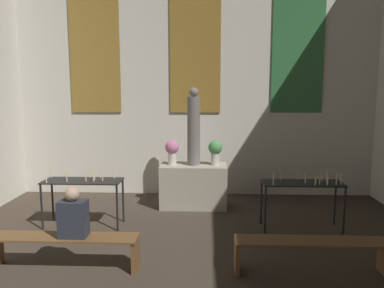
{
  "coord_description": "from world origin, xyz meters",
  "views": [
    {
      "loc": [
        0.27,
        2.97,
        2.37
      ],
      "look_at": [
        0.0,
        9.57,
        1.41
      ],
      "focal_mm": 35.0,
      "sensor_mm": 36.0,
      "label": 1
    }
  ],
  "objects_px": {
    "candle_rack_left": "(83,186)",
    "candle_rack_right": "(302,188)",
    "statue": "(194,129)",
    "pew_back_right": "(311,249)",
    "person_seated": "(73,215)",
    "flower_vase_right": "(215,150)",
    "flower_vase_left": "(172,150)",
    "pew_back_left": "(64,245)",
    "altar": "(194,186)"
  },
  "relations": [
    {
      "from": "flower_vase_left",
      "to": "pew_back_left",
      "type": "xyz_separation_m",
      "value": [
        -1.19,
        -2.75,
        -0.84
      ]
    },
    {
      "from": "statue",
      "to": "candle_rack_right",
      "type": "xyz_separation_m",
      "value": [
        1.89,
        -1.18,
        -0.88
      ]
    },
    {
      "from": "altar",
      "to": "candle_rack_right",
      "type": "xyz_separation_m",
      "value": [
        1.89,
        -1.18,
        0.29
      ]
    },
    {
      "from": "pew_back_left",
      "to": "statue",
      "type": "bearing_deg",
      "value": 59.55
    },
    {
      "from": "altar",
      "to": "flower_vase_right",
      "type": "height_order",
      "value": "flower_vase_right"
    },
    {
      "from": "statue",
      "to": "flower_vase_left",
      "type": "bearing_deg",
      "value": 180.0
    },
    {
      "from": "statue",
      "to": "pew_back_left",
      "type": "distance_m",
      "value": 3.44
    },
    {
      "from": "flower_vase_right",
      "to": "person_seated",
      "type": "xyz_separation_m",
      "value": [
        -1.91,
        -2.75,
        -0.43
      ]
    },
    {
      "from": "flower_vase_left",
      "to": "pew_back_left",
      "type": "relative_size",
      "value": 0.25
    },
    {
      "from": "altar",
      "to": "flower_vase_right",
      "type": "xyz_separation_m",
      "value": [
        0.43,
        0.0,
        0.74
      ]
    },
    {
      "from": "statue",
      "to": "pew_back_right",
      "type": "bearing_deg",
      "value": -59.55
    },
    {
      "from": "statue",
      "to": "flower_vase_right",
      "type": "height_order",
      "value": "statue"
    },
    {
      "from": "statue",
      "to": "flower_vase_right",
      "type": "distance_m",
      "value": 0.61
    },
    {
      "from": "flower_vase_left",
      "to": "pew_back_left",
      "type": "distance_m",
      "value": 3.11
    },
    {
      "from": "altar",
      "to": "flower_vase_left",
      "type": "bearing_deg",
      "value": 180.0
    },
    {
      "from": "flower_vase_left",
      "to": "flower_vase_right",
      "type": "xyz_separation_m",
      "value": [
        0.87,
        0.0,
        0.0
      ]
    },
    {
      "from": "statue",
      "to": "person_seated",
      "type": "distance_m",
      "value": 3.24
    },
    {
      "from": "candle_rack_left",
      "to": "pew_back_right",
      "type": "height_order",
      "value": "candle_rack_left"
    },
    {
      "from": "candle_rack_right",
      "to": "pew_back_left",
      "type": "xyz_separation_m",
      "value": [
        -3.51,
        -1.57,
        -0.39
      ]
    },
    {
      "from": "altar",
      "to": "flower_vase_right",
      "type": "relative_size",
      "value": 2.68
    },
    {
      "from": "candle_rack_right",
      "to": "flower_vase_right",
      "type": "bearing_deg",
      "value": 140.95
    },
    {
      "from": "candle_rack_left",
      "to": "pew_back_left",
      "type": "relative_size",
      "value": 0.69
    },
    {
      "from": "flower_vase_right",
      "to": "pew_back_right",
      "type": "xyz_separation_m",
      "value": [
        1.19,
        -2.75,
        -0.84
      ]
    },
    {
      "from": "candle_rack_left",
      "to": "flower_vase_right",
      "type": "bearing_deg",
      "value": 26.9
    },
    {
      "from": "candle_rack_left",
      "to": "person_seated",
      "type": "distance_m",
      "value": 1.63
    },
    {
      "from": "altar",
      "to": "statue",
      "type": "relative_size",
      "value": 0.86
    },
    {
      "from": "statue",
      "to": "pew_back_left",
      "type": "relative_size",
      "value": 0.79
    },
    {
      "from": "altar",
      "to": "pew_back_right",
      "type": "xyz_separation_m",
      "value": [
        1.62,
        -2.75,
        -0.11
      ]
    },
    {
      "from": "flower_vase_left",
      "to": "candle_rack_right",
      "type": "distance_m",
      "value": 2.64
    },
    {
      "from": "candle_rack_right",
      "to": "pew_back_right",
      "type": "distance_m",
      "value": 1.64
    },
    {
      "from": "pew_back_left",
      "to": "person_seated",
      "type": "relative_size",
      "value": 2.91
    },
    {
      "from": "altar",
      "to": "person_seated",
      "type": "bearing_deg",
      "value": -118.27
    },
    {
      "from": "statue",
      "to": "pew_back_right",
      "type": "relative_size",
      "value": 0.79
    },
    {
      "from": "altar",
      "to": "candle_rack_right",
      "type": "relative_size",
      "value": 0.99
    },
    {
      "from": "flower_vase_left",
      "to": "person_seated",
      "type": "relative_size",
      "value": 0.74
    },
    {
      "from": "candle_rack_left",
      "to": "flower_vase_left",
      "type": "bearing_deg",
      "value": 39.04
    },
    {
      "from": "flower_vase_right",
      "to": "pew_back_right",
      "type": "height_order",
      "value": "flower_vase_right"
    },
    {
      "from": "flower_vase_right",
      "to": "candle_rack_left",
      "type": "relative_size",
      "value": 0.37
    },
    {
      "from": "candle_rack_right",
      "to": "pew_back_right",
      "type": "bearing_deg",
      "value": -99.7
    },
    {
      "from": "pew_back_right",
      "to": "statue",
      "type": "bearing_deg",
      "value": 120.45
    },
    {
      "from": "flower_vase_right",
      "to": "candle_rack_right",
      "type": "height_order",
      "value": "flower_vase_right"
    },
    {
      "from": "altar",
      "to": "flower_vase_left",
      "type": "height_order",
      "value": "flower_vase_left"
    },
    {
      "from": "candle_rack_left",
      "to": "candle_rack_right",
      "type": "height_order",
      "value": "candle_rack_right"
    },
    {
      "from": "person_seated",
      "to": "candle_rack_left",
      "type": "bearing_deg",
      "value": 104.27
    },
    {
      "from": "altar",
      "to": "pew_back_left",
      "type": "relative_size",
      "value": 0.68
    },
    {
      "from": "statue",
      "to": "candle_rack_right",
      "type": "relative_size",
      "value": 1.14
    },
    {
      "from": "candle_rack_left",
      "to": "pew_back_right",
      "type": "xyz_separation_m",
      "value": [
        3.5,
        -1.58,
        -0.39
      ]
    },
    {
      "from": "pew_back_left",
      "to": "pew_back_right",
      "type": "bearing_deg",
      "value": 0.0
    },
    {
      "from": "flower_vase_left",
      "to": "candle_rack_right",
      "type": "height_order",
      "value": "flower_vase_left"
    },
    {
      "from": "pew_back_left",
      "to": "candle_rack_left",
      "type": "bearing_deg",
      "value": 99.49
    }
  ]
}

